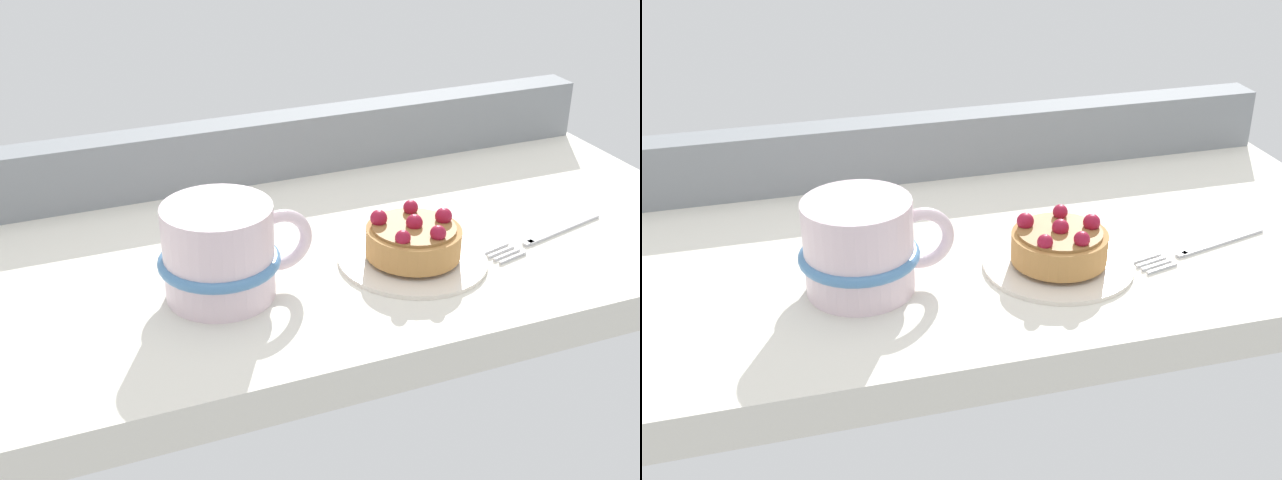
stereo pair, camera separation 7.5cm
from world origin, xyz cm
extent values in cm
cube|color=silver|center=(0.00, 0.00, -1.85)|extent=(85.67, 39.95, 3.70)
cube|color=gray|center=(0.00, 17.88, 3.47)|extent=(83.96, 4.20, 6.95)
cylinder|color=silver|center=(7.76, -6.87, 0.43)|extent=(13.94, 13.94, 0.85)
cylinder|color=silver|center=(7.76, -6.87, 0.21)|extent=(7.67, 7.67, 0.43)
cylinder|color=#B77F42|center=(7.76, -6.87, 2.16)|extent=(8.87, 8.87, 2.62)
cylinder|color=olive|center=(7.76, -6.87, 3.63)|extent=(7.80, 7.80, 0.30)
sphere|color=maroon|center=(7.76, -6.87, 4.12)|extent=(1.57, 1.57, 1.57)
sphere|color=maroon|center=(10.81, -6.87, 4.22)|extent=(1.60, 1.60, 1.60)
sphere|color=maroon|center=(8.84, -4.06, 4.24)|extent=(1.43, 1.43, 1.43)
sphere|color=maroon|center=(5.06, -4.97, 4.20)|extent=(1.60, 1.60, 1.60)
sphere|color=maroon|center=(5.42, -9.16, 4.09)|extent=(1.42, 1.42, 1.42)
sphere|color=maroon|center=(8.66, -9.71, 4.19)|extent=(1.46, 1.46, 1.46)
cylinder|color=silver|center=(-10.48, -5.85, 4.26)|extent=(9.54, 9.54, 8.52)
torus|color=#4C7FB2|center=(-10.48, -5.85, 3.42)|extent=(10.61, 10.61, 1.02)
torus|color=silver|center=(-4.87, -5.85, 4.26)|extent=(5.87, 1.10, 5.87)
cube|color=#B7B7BC|center=(24.96, -6.73, 0.30)|extent=(10.30, 3.29, 0.60)
cube|color=#B7B7BC|center=(19.89, -8.04, 0.30)|extent=(1.30, 0.84, 0.60)
cube|color=#B7B7BC|center=(16.23, -7.85, 0.30)|extent=(3.45, 1.11, 0.60)
cube|color=#B7B7BC|center=(16.41, -8.56, 0.30)|extent=(3.45, 1.11, 0.60)
cube|color=#B7B7BC|center=(16.60, -9.27, 0.30)|extent=(3.45, 1.11, 0.60)
cube|color=#B7B7BC|center=(16.78, -9.98, 0.30)|extent=(3.45, 1.11, 0.60)
camera|label=1|loc=(-26.56, -68.39, 38.56)|focal=47.83mm
camera|label=2|loc=(-19.43, -70.83, 38.56)|focal=47.83mm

